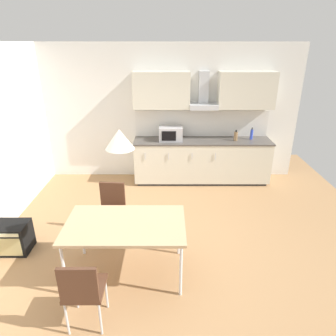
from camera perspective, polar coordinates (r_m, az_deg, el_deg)
ground_plane at (r=4.62m, az=-2.05°, el=-14.68°), size 7.30×7.84×0.02m
wall_back at (r=6.48m, az=-1.38°, el=10.41°), size 5.84×0.10×2.82m
kitchen_counter at (r=6.45m, az=6.53°, el=1.42°), size 2.85×0.65×0.92m
backsplash_tile at (r=6.51m, az=6.55°, el=8.44°), size 2.83×0.02×0.56m
upper_wall_cabinets at (r=6.22m, az=7.00°, el=14.38°), size 2.83×0.40×0.72m
microwave at (r=6.21m, az=0.65°, el=6.57°), size 0.48×0.35×0.28m
bottle_blue at (r=6.52m, az=15.76°, el=6.19°), size 0.06×0.06×0.25m
bottle_brown at (r=6.36m, az=12.91°, el=5.94°), size 0.08×0.08×0.22m
dining_table at (r=3.79m, az=-8.04°, el=-10.97°), size 1.47×0.88×0.76m
chair_far_left at (r=4.62m, az=-10.58°, el=-7.02°), size 0.43×0.43×0.87m
chair_near_left at (r=3.34m, az=-15.89°, el=-21.15°), size 0.40×0.40×0.87m
guitar_amp at (r=4.95m, az=-27.61°, el=-11.61°), size 0.52×0.37×0.44m
pendant_lamp at (r=3.30m, az=-9.10°, el=5.44°), size 0.32×0.32×0.22m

